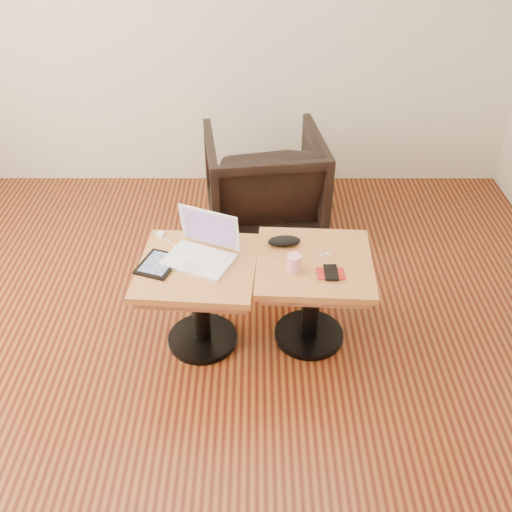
{
  "coord_description": "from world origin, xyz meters",
  "views": [
    {
      "loc": [
        0.27,
        -1.97,
        2.28
      ],
      "look_at": [
        0.27,
        0.34,
        0.59
      ],
      "focal_mm": 40.0,
      "sensor_mm": 36.0,
      "label": 1
    }
  ],
  "objects_px": {
    "striped_cup": "(294,263)",
    "armchair": "(264,183)",
    "side_table_right": "(313,281)",
    "side_table_left": "(199,285)",
    "laptop": "(202,250)"
  },
  "relations": [
    {
      "from": "striped_cup",
      "to": "armchair",
      "type": "bearing_deg",
      "value": 96.16
    },
    {
      "from": "striped_cup",
      "to": "armchair",
      "type": "relative_size",
      "value": 0.11
    },
    {
      "from": "side_table_right",
      "to": "side_table_left",
      "type": "bearing_deg",
      "value": -173.72
    },
    {
      "from": "side_table_right",
      "to": "striped_cup",
      "type": "distance_m",
      "value": 0.23
    },
    {
      "from": "side_table_left",
      "to": "side_table_right",
      "type": "distance_m",
      "value": 0.6
    },
    {
      "from": "side_table_left",
      "to": "striped_cup",
      "type": "bearing_deg",
      "value": -1.8
    },
    {
      "from": "side_table_right",
      "to": "armchair",
      "type": "distance_m",
      "value": 1.17
    },
    {
      "from": "side_table_left",
      "to": "striped_cup",
      "type": "distance_m",
      "value": 0.52
    },
    {
      "from": "side_table_left",
      "to": "laptop",
      "type": "xyz_separation_m",
      "value": [
        0.02,
        0.06,
        0.18
      ]
    },
    {
      "from": "side_table_left",
      "to": "laptop",
      "type": "relative_size",
      "value": 1.53
    },
    {
      "from": "striped_cup",
      "to": "side_table_left",
      "type": "bearing_deg",
      "value": 173.84
    },
    {
      "from": "side_table_left",
      "to": "striped_cup",
      "type": "relative_size",
      "value": 7.03
    },
    {
      "from": "laptop",
      "to": "armchair",
      "type": "xyz_separation_m",
      "value": [
        0.33,
        1.12,
        -0.23
      ]
    },
    {
      "from": "laptop",
      "to": "striped_cup",
      "type": "relative_size",
      "value": 4.58
    },
    {
      "from": "side_table_right",
      "to": "laptop",
      "type": "distance_m",
      "value": 0.6
    }
  ]
}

